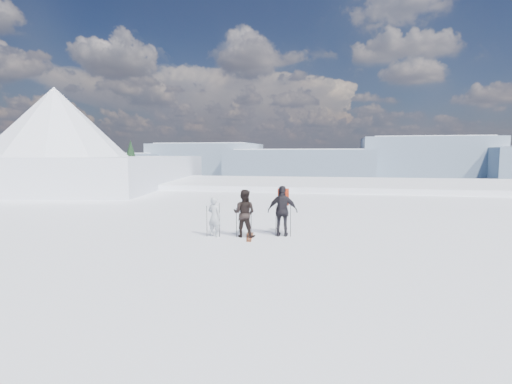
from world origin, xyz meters
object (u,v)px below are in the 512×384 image
skier_pack (283,211)px  skis_loose (249,237)px  skier_grey (214,217)px  skier_dark (244,213)px

skier_pack → skis_loose: size_ratio=1.19×
skier_grey → skis_loose: 1.60m
skier_dark → skier_grey: bearing=13.5°
skier_dark → skis_loose: 0.95m
skier_grey → skier_dark: bearing=-153.7°
skier_dark → skis_loose: (0.22, -0.04, -0.92)m
skier_grey → skis_loose: bearing=-156.3°
skis_loose → skier_dark: bearing=170.4°
skier_grey → skier_pack: size_ratio=0.79×
skier_grey → skier_dark: size_ratio=0.84×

